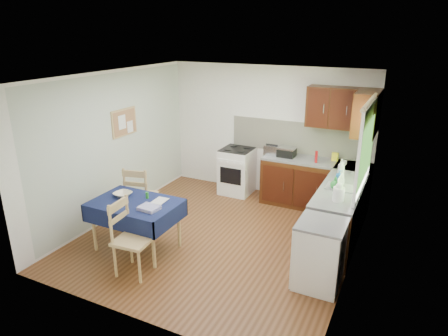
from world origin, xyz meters
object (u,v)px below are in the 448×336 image
at_px(toaster, 272,150).
at_px(sandwich_press, 287,152).
at_px(chair_near, 130,235).
at_px(dining_table, 135,208).
at_px(dish_rack, 341,187).
at_px(chair_far, 140,194).
at_px(kettle, 339,193).

xyz_separation_m(toaster, sandwich_press, (0.28, 0.04, -0.01)).
bearing_deg(chair_near, sandwich_press, -24.51).
relative_size(dining_table, dish_rack, 3.03).
xyz_separation_m(dining_table, sandwich_press, (1.44, 2.63, 0.33)).
bearing_deg(sandwich_press, toaster, 173.77).
bearing_deg(chair_far, sandwich_press, -147.17).
xyz_separation_m(chair_far, kettle, (3.12, 0.34, 0.47)).
bearing_deg(kettle, dining_table, -159.53).
xyz_separation_m(chair_far, toaster, (1.60, 1.93, 0.45)).
distance_m(chair_far, kettle, 3.18).
height_order(dining_table, kettle, kettle).
bearing_deg(kettle, sandwich_press, 127.51).
height_order(chair_far, toaster, toaster).
distance_m(dining_table, dish_rack, 3.03).
relative_size(dish_rack, kettle, 1.58).
distance_m(chair_near, toaster, 3.26).
xyz_separation_m(dining_table, toaster, (1.16, 2.59, 0.34)).
bearing_deg(chair_far, kettle, 172.69).
bearing_deg(chair_near, dining_table, 25.65).
bearing_deg(chair_near, toaster, -20.06).
relative_size(sandwich_press, kettle, 1.18).
distance_m(dining_table, toaster, 2.86).
relative_size(chair_near, kettle, 3.96).
relative_size(dining_table, toaster, 4.64).
xyz_separation_m(chair_near, kettle, (2.37, 1.53, 0.47)).
relative_size(chair_far, dish_rack, 2.48).
bearing_deg(dish_rack, dining_table, -135.92).
height_order(chair_far, chair_near, chair_near).
height_order(chair_far, kettle, kettle).
xyz_separation_m(dining_table, chair_near, (0.31, -0.53, -0.10)).
height_order(toaster, kettle, kettle).
bearing_deg(sandwich_press, chair_near, -123.01).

